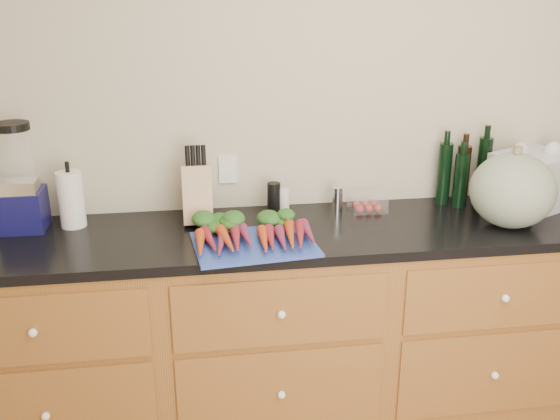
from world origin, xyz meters
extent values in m
cube|color=beige|center=(0.00, 1.62, 1.30)|extent=(4.10, 0.05, 2.60)
cube|color=brown|center=(0.00, 1.30, 0.45)|extent=(3.60, 0.60, 0.90)
cube|color=brown|center=(-1.35, 0.99, 0.72)|extent=(0.82, 0.01, 0.28)
sphere|color=white|center=(-1.35, 0.98, 0.72)|extent=(0.03, 0.03, 0.03)
cube|color=brown|center=(-1.35, 0.99, 0.36)|extent=(0.82, 0.01, 0.38)
sphere|color=white|center=(-1.35, 0.98, 0.36)|extent=(0.03, 0.03, 0.03)
cube|color=brown|center=(-0.45, 0.99, 0.72)|extent=(0.82, 0.01, 0.28)
sphere|color=white|center=(-0.45, 0.98, 0.72)|extent=(0.03, 0.03, 0.03)
cube|color=brown|center=(-0.45, 0.99, 0.36)|extent=(0.82, 0.01, 0.38)
sphere|color=white|center=(-0.45, 0.98, 0.36)|extent=(0.03, 0.03, 0.03)
cube|color=brown|center=(0.45, 0.99, 0.72)|extent=(0.82, 0.01, 0.28)
sphere|color=white|center=(0.45, 0.98, 0.72)|extent=(0.03, 0.03, 0.03)
cube|color=brown|center=(0.45, 0.99, 0.36)|extent=(0.82, 0.01, 0.38)
sphere|color=white|center=(0.45, 0.98, 0.36)|extent=(0.03, 0.03, 0.03)
cube|color=black|center=(0.00, 1.30, 0.92)|extent=(3.64, 0.62, 0.04)
cube|color=#2945AF|center=(-0.53, 1.14, 0.95)|extent=(0.49, 0.39, 0.01)
cone|color=#BF3E16|center=(-0.74, 1.12, 0.97)|extent=(0.05, 0.22, 0.05)
cone|color=maroon|center=(-0.70, 1.12, 0.97)|extent=(0.05, 0.22, 0.05)
cone|color=maroon|center=(-0.67, 1.12, 0.97)|extent=(0.05, 0.22, 0.05)
cone|color=#BF3E16|center=(-0.63, 1.12, 0.97)|extent=(0.05, 0.22, 0.05)
cone|color=maroon|center=(-0.60, 1.12, 0.97)|extent=(0.05, 0.22, 0.05)
cone|color=maroon|center=(-0.57, 1.12, 0.97)|extent=(0.05, 0.22, 0.05)
ellipsoid|color=#23561C|center=(-0.65, 1.28, 0.98)|extent=(0.22, 0.13, 0.06)
cone|color=#BF3E16|center=(-0.50, 1.12, 0.97)|extent=(0.05, 0.22, 0.05)
cone|color=maroon|center=(-0.47, 1.12, 0.97)|extent=(0.05, 0.22, 0.05)
cone|color=maroon|center=(-0.43, 1.12, 0.97)|extent=(0.05, 0.22, 0.05)
cone|color=#BF3E16|center=(-0.40, 1.12, 0.97)|extent=(0.05, 0.22, 0.05)
cone|color=maroon|center=(-0.36, 1.12, 0.97)|extent=(0.05, 0.22, 0.05)
cone|color=maroon|center=(-0.33, 1.12, 0.97)|extent=(0.05, 0.22, 0.05)
ellipsoid|color=#23561C|center=(-0.41, 1.28, 0.98)|extent=(0.22, 0.13, 0.06)
ellipsoid|color=slate|center=(0.55, 1.20, 1.10)|extent=(0.35, 0.35, 0.31)
cube|color=#100F49|center=(-1.45, 1.46, 1.02)|extent=(0.18, 0.18, 0.17)
cube|color=silver|center=(-1.45, 1.43, 1.13)|extent=(0.16, 0.10, 0.05)
cylinder|color=white|center=(-1.45, 1.46, 1.24)|extent=(0.13, 0.13, 0.23)
cylinder|color=black|center=(-1.45, 1.46, 1.37)|extent=(0.14, 0.14, 0.03)
cylinder|color=white|center=(-1.26, 1.46, 1.06)|extent=(0.10, 0.10, 0.24)
cube|color=tan|center=(-0.74, 1.44, 1.06)|extent=(0.12, 0.12, 0.24)
cylinder|color=white|center=(-0.37, 1.48, 1.00)|extent=(0.05, 0.05, 0.11)
cylinder|color=black|center=(-0.41, 1.48, 1.01)|extent=(0.06, 0.06, 0.14)
cylinder|color=white|center=(-0.12, 1.48, 1.00)|extent=(0.05, 0.05, 0.11)
cube|color=white|center=(0.01, 1.47, 0.98)|extent=(0.16, 0.12, 0.07)
cylinder|color=black|center=(0.38, 1.52, 1.08)|extent=(0.06, 0.06, 0.28)
cylinder|color=black|center=(0.48, 1.53, 1.07)|extent=(0.06, 0.06, 0.26)
cylinder|color=black|center=(0.57, 1.52, 1.09)|extent=(0.06, 0.06, 0.30)
cylinder|color=black|center=(0.44, 1.46, 1.06)|extent=(0.06, 0.06, 0.25)
camera|label=1|loc=(-0.76, -1.08, 1.89)|focal=40.00mm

